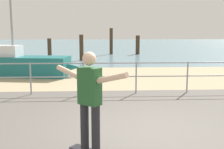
{
  "coord_description": "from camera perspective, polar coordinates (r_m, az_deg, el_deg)",
  "views": [
    {
      "loc": [
        -0.91,
        -5.31,
        2.06
      ],
      "look_at": [
        -0.52,
        2.0,
        0.9
      ],
      "focal_mm": 44.52,
      "sensor_mm": 36.0,
      "label": 1
    }
  ],
  "objects": [
    {
      "name": "railing_fence",
      "position": [
        9.02,
        -0.39,
        0.35
      ],
      "size": [
        12.0,
        0.05,
        1.05
      ],
      "color": "gray",
      "rests_on": "ground"
    },
    {
      "name": "groyne_post_0",
      "position": [
        20.29,
        -12.7,
        5.11
      ],
      "size": [
        0.28,
        0.28,
        1.52
      ],
      "primitive_type": "cylinder",
      "color": "#422D1E",
      "rests_on": "ground"
    },
    {
      "name": "skateboarder",
      "position": [
        4.48,
        -4.6,
        -4.49
      ],
      "size": [
        1.17,
        0.99,
        1.65
      ],
      "color": "#26262B",
      "rests_on": "skateboard"
    },
    {
      "name": "groyne_post_2",
      "position": [
        24.25,
        -0.17,
        6.83
      ],
      "size": [
        0.28,
        0.28,
        2.27
      ],
      "primitive_type": "cylinder",
      "color": "#422D1E",
      "rests_on": "ground"
    },
    {
      "name": "groyne_post_3",
      "position": [
        24.37,
        5.29,
        6.06
      ],
      "size": [
        0.35,
        0.35,
        1.64
      ],
      "primitive_type": "cylinder",
      "color": "#422D1E",
      "rests_on": "ground"
    },
    {
      "name": "beach_strip",
      "position": [
        12.51,
        1.14,
        -0.47
      ],
      "size": [
        24.0,
        6.0,
        0.04
      ],
      "primitive_type": "cube",
      "color": "tan",
      "rests_on": "ground"
    },
    {
      "name": "sailboat",
      "position": [
        13.2,
        -17.7,
        1.91
      ],
      "size": [
        5.06,
        2.05,
        5.8
      ],
      "color": "#19666B",
      "rests_on": "ground"
    },
    {
      "name": "groyne_post_1",
      "position": [
        19.27,
        -6.3,
        5.49
      ],
      "size": [
        0.28,
        0.28,
        1.79
      ],
      "primitive_type": "cylinder",
      "color": "#422D1E",
      "rests_on": "ground"
    },
    {
      "name": "sea_surface",
      "position": [
        40.37,
        -1.78,
        6.09
      ],
      "size": [
        72.0,
        50.0,
        0.04
      ],
      "primitive_type": "cube",
      "color": "slate",
      "rests_on": "ground"
    }
  ]
}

